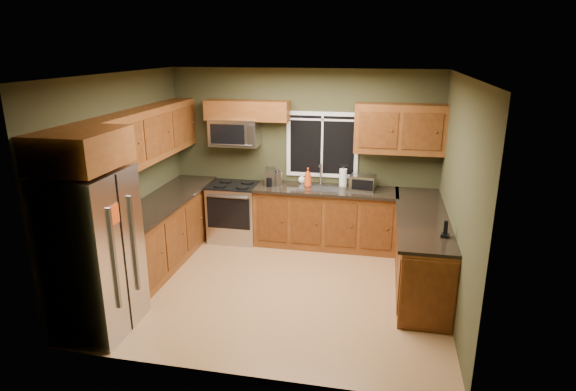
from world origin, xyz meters
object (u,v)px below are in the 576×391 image
(toaster_oven, at_px, (363,183))
(cordless_phone, at_px, (445,232))
(microwave, at_px, (235,132))
(range, at_px, (235,212))
(kettle, at_px, (277,177))
(paper_towel_roll, at_px, (343,177))
(soap_bottle_a, at_px, (308,177))
(coffee_maker, at_px, (270,177))
(refrigerator, at_px, (94,253))
(soap_bottle_c, at_px, (302,179))

(toaster_oven, distance_m, cordless_phone, 1.98)
(microwave, xyz_separation_m, toaster_oven, (2.01, -0.10, -0.67))
(range, distance_m, kettle, 0.91)
(paper_towel_roll, bearing_deg, soap_bottle_a, -166.56)
(toaster_oven, xyz_separation_m, kettle, (-1.32, 0.02, 0.00))
(coffee_maker, distance_m, paper_towel_roll, 1.13)
(refrigerator, bearing_deg, microwave, 76.66)
(soap_bottle_a, distance_m, cordless_phone, 2.55)
(microwave, relative_size, paper_towel_roll, 2.54)
(paper_towel_roll, distance_m, cordless_phone, 2.29)
(microwave, height_order, soap_bottle_c, microwave)
(kettle, height_order, soap_bottle_a, soap_bottle_a)
(refrigerator, height_order, coffee_maker, refrigerator)
(refrigerator, height_order, toaster_oven, refrigerator)
(range, bearing_deg, refrigerator, -103.97)
(microwave, xyz_separation_m, kettle, (0.69, -0.08, -0.67))
(kettle, bearing_deg, cordless_phone, -36.42)
(refrigerator, bearing_deg, kettle, 63.96)
(soap_bottle_a, height_order, cordless_phone, soap_bottle_a)
(microwave, distance_m, soap_bottle_a, 1.34)
(toaster_oven, bearing_deg, paper_towel_roll, 152.78)
(paper_towel_roll, height_order, soap_bottle_a, paper_towel_roll)
(soap_bottle_c, bearing_deg, refrigerator, -120.10)
(refrigerator, bearing_deg, range, 76.03)
(microwave, xyz_separation_m, coffee_maker, (0.59, -0.12, -0.66))
(kettle, xyz_separation_m, soap_bottle_c, (0.36, 0.17, -0.04))
(microwave, xyz_separation_m, soap_bottle_c, (1.05, 0.09, -0.71))
(kettle, relative_size, soap_bottle_a, 0.89)
(range, xyz_separation_m, kettle, (0.69, 0.06, 0.59))
(refrigerator, bearing_deg, coffee_maker, 65.32)
(toaster_oven, height_order, soap_bottle_a, soap_bottle_a)
(range, xyz_separation_m, cordless_phone, (3.03, -1.66, 0.53))
(toaster_oven, xyz_separation_m, paper_towel_roll, (-0.31, 0.16, 0.02))
(range, distance_m, soap_bottle_c, 1.21)
(microwave, distance_m, cordless_phone, 3.60)
(microwave, distance_m, coffee_maker, 0.90)
(soap_bottle_c, bearing_deg, kettle, -154.44)
(range, height_order, soap_bottle_c, soap_bottle_c)
(coffee_maker, bearing_deg, refrigerator, -114.68)
(microwave, bearing_deg, toaster_oven, -2.79)
(soap_bottle_c, bearing_deg, paper_towel_roll, -2.83)
(range, distance_m, cordless_phone, 3.50)
(kettle, xyz_separation_m, cordless_phone, (2.34, -1.72, -0.06))
(kettle, bearing_deg, soap_bottle_c, 25.56)
(refrigerator, height_order, paper_towel_roll, refrigerator)
(paper_towel_roll, height_order, soap_bottle_c, paper_towel_roll)
(coffee_maker, height_order, soap_bottle_c, coffee_maker)
(paper_towel_roll, distance_m, soap_bottle_a, 0.55)
(kettle, distance_m, soap_bottle_a, 0.48)
(microwave, bearing_deg, cordless_phone, -30.71)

